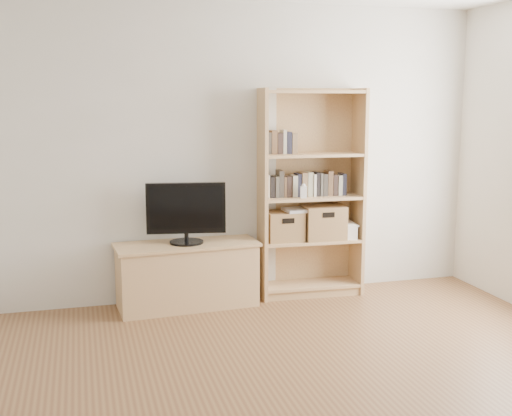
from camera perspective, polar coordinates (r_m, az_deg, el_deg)
name	(u,v)px	position (r m, az deg, el deg)	size (l,w,h in m)	color
back_wall	(237,153)	(5.70, -1.73, 4.91)	(4.50, 0.02, 2.60)	beige
tv_stand	(187,276)	(5.58, -6.13, -6.05)	(1.17, 0.44, 0.54)	tan
bookshelf	(311,194)	(5.77, 4.92, 1.28)	(0.93, 0.33, 1.87)	tan
television	(186,213)	(5.45, -6.24, -0.44)	(0.67, 0.05, 0.52)	black
books_row_mid	(310,183)	(5.78, 4.87, 2.23)	(0.86, 0.17, 0.23)	beige
books_row_upper	(289,142)	(5.68, 2.92, 5.90)	(0.39, 0.15, 0.21)	beige
baby_monitor	(303,192)	(5.64, 4.24, 1.41)	(0.05, 0.03, 0.10)	white
basket_left	(284,226)	(5.75, 2.53, -1.61)	(0.32, 0.26, 0.26)	#977044
basket_right	(323,222)	(5.85, 5.96, -1.24)	(0.37, 0.30, 0.30)	#977044
laptop	(302,210)	(5.76, 4.13, -0.14)	(0.33, 0.23, 0.03)	silver
magazine_stack	(344,231)	(5.94, 7.84, -2.02)	(0.18, 0.26, 0.12)	silver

